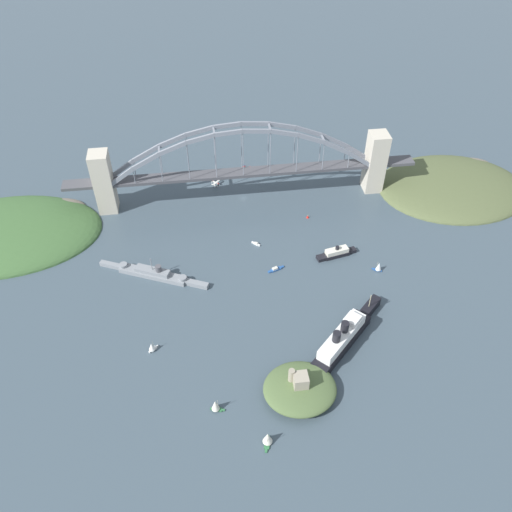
{
  "coord_description": "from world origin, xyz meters",
  "views": [
    {
      "loc": [
        35.38,
        346.88,
        257.38
      ],
      "look_at": [
        0.0,
        79.15,
        8.0
      ],
      "focal_mm": 36.99,
      "sensor_mm": 36.0,
      "label": 1
    }
  ],
  "objects_px": {
    "naval_cruiser": "(154,273)",
    "small_boat_0": "(379,267)",
    "small_boat_2": "(216,405)",
    "small_boat_3": "(276,269)",
    "harbor_arch_bridge": "(243,170)",
    "ocean_liner": "(341,341)",
    "seaplane_taxiing_near_bridge": "(246,169)",
    "harbor_ferry_steamer": "(336,253)",
    "small_boat_1": "(256,244)",
    "channel_marker_buoy": "(308,217)",
    "small_boat_4": "(152,347)",
    "seaplane_second_in_formation": "(216,183)",
    "small_boat_5": "(268,438)",
    "fort_island_mid_harbor": "(300,388)"
  },
  "relations": [
    {
      "from": "harbor_arch_bridge",
      "to": "small_boat_1",
      "type": "relative_size",
      "value": 45.52
    },
    {
      "from": "small_boat_1",
      "to": "small_boat_5",
      "type": "relative_size",
      "value": 0.62
    },
    {
      "from": "harbor_ferry_steamer",
      "to": "seaplane_second_in_formation",
      "type": "bearing_deg",
      "value": -51.41
    },
    {
      "from": "small_boat_0",
      "to": "fort_island_mid_harbor",
      "type": "bearing_deg",
      "value": 50.79
    },
    {
      "from": "harbor_ferry_steamer",
      "to": "small_boat_0",
      "type": "distance_m",
      "value": 31.63
    },
    {
      "from": "small_boat_2",
      "to": "channel_marker_buoy",
      "type": "height_order",
      "value": "small_boat_2"
    },
    {
      "from": "small_boat_0",
      "to": "channel_marker_buoy",
      "type": "relative_size",
      "value": 2.98
    },
    {
      "from": "seaplane_second_in_formation",
      "to": "small_boat_2",
      "type": "height_order",
      "value": "small_boat_2"
    },
    {
      "from": "ocean_liner",
      "to": "seaplane_second_in_formation",
      "type": "distance_m",
      "value": 190.29
    },
    {
      "from": "small_boat_3",
      "to": "channel_marker_buoy",
      "type": "bearing_deg",
      "value": -121.93
    },
    {
      "from": "harbor_arch_bridge",
      "to": "small_boat_5",
      "type": "relative_size",
      "value": 28.29
    },
    {
      "from": "seaplane_taxiing_near_bridge",
      "to": "small_boat_0",
      "type": "height_order",
      "value": "small_boat_0"
    },
    {
      "from": "harbor_arch_bridge",
      "to": "seaplane_taxiing_near_bridge",
      "type": "height_order",
      "value": "harbor_arch_bridge"
    },
    {
      "from": "fort_island_mid_harbor",
      "to": "harbor_ferry_steamer",
      "type": "bearing_deg",
      "value": -113.8
    },
    {
      "from": "naval_cruiser",
      "to": "harbor_ferry_steamer",
      "type": "distance_m",
      "value": 129.76
    },
    {
      "from": "seaplane_taxiing_near_bridge",
      "to": "small_boat_2",
      "type": "height_order",
      "value": "small_boat_2"
    },
    {
      "from": "naval_cruiser",
      "to": "ocean_liner",
      "type": "bearing_deg",
      "value": 145.63
    },
    {
      "from": "seaplane_second_in_formation",
      "to": "small_boat_4",
      "type": "distance_m",
      "value": 174.8
    },
    {
      "from": "small_boat_0",
      "to": "small_boat_5",
      "type": "distance_m",
      "value": 150.76
    },
    {
      "from": "seaplane_taxiing_near_bridge",
      "to": "small_boat_5",
      "type": "distance_m",
      "value": 253.03
    },
    {
      "from": "small_boat_3",
      "to": "small_boat_5",
      "type": "relative_size",
      "value": 1.25
    },
    {
      "from": "harbor_arch_bridge",
      "to": "small_boat_4",
      "type": "height_order",
      "value": "harbor_arch_bridge"
    },
    {
      "from": "seaplane_second_in_formation",
      "to": "small_boat_3",
      "type": "relative_size",
      "value": 0.71
    },
    {
      "from": "harbor_ferry_steamer",
      "to": "channel_marker_buoy",
      "type": "bearing_deg",
      "value": -75.93
    },
    {
      "from": "ocean_liner",
      "to": "seaplane_taxiing_near_bridge",
      "type": "relative_size",
      "value": 7.36
    },
    {
      "from": "seaplane_second_in_formation",
      "to": "small_boat_1",
      "type": "relative_size",
      "value": 1.43
    },
    {
      "from": "seaplane_taxiing_near_bridge",
      "to": "small_boat_2",
      "type": "bearing_deg",
      "value": 79.31
    },
    {
      "from": "small_boat_0",
      "to": "small_boat_1",
      "type": "distance_m",
      "value": 89.7
    },
    {
      "from": "small_boat_5",
      "to": "channel_marker_buoy",
      "type": "height_order",
      "value": "small_boat_5"
    },
    {
      "from": "naval_cruiser",
      "to": "seaplane_second_in_formation",
      "type": "relative_size",
      "value": 8.66
    },
    {
      "from": "ocean_liner",
      "to": "harbor_ferry_steamer",
      "type": "height_order",
      "value": "ocean_liner"
    },
    {
      "from": "small_boat_1",
      "to": "seaplane_taxiing_near_bridge",
      "type": "bearing_deg",
      "value": -92.19
    },
    {
      "from": "seaplane_second_in_formation",
      "to": "small_boat_1",
      "type": "distance_m",
      "value": 83.15
    },
    {
      "from": "small_boat_4",
      "to": "small_boat_1",
      "type": "bearing_deg",
      "value": -130.4
    },
    {
      "from": "small_boat_1",
      "to": "small_boat_2",
      "type": "bearing_deg",
      "value": 73.35
    },
    {
      "from": "harbor_ferry_steamer",
      "to": "seaplane_second_in_formation",
      "type": "height_order",
      "value": "harbor_ferry_steamer"
    },
    {
      "from": "naval_cruiser",
      "to": "small_boat_2",
      "type": "distance_m",
      "value": 114.22
    },
    {
      "from": "fort_island_mid_harbor",
      "to": "seaplane_taxiing_near_bridge",
      "type": "xyz_separation_m",
      "value": [
        3.9,
        -225.52,
        -2.76
      ]
    },
    {
      "from": "small_boat_2",
      "to": "small_boat_5",
      "type": "height_order",
      "value": "small_boat_5"
    },
    {
      "from": "small_boat_0",
      "to": "small_boat_1",
      "type": "relative_size",
      "value": 1.35
    },
    {
      "from": "harbor_arch_bridge",
      "to": "fort_island_mid_harbor",
      "type": "bearing_deg",
      "value": 93.19
    },
    {
      "from": "small_boat_2",
      "to": "small_boat_3",
      "type": "relative_size",
      "value": 0.79
    },
    {
      "from": "seaplane_taxiing_near_bridge",
      "to": "channel_marker_buoy",
      "type": "distance_m",
      "value": 81.77
    },
    {
      "from": "naval_cruiser",
      "to": "small_boat_5",
      "type": "relative_size",
      "value": 7.69
    },
    {
      "from": "small_boat_1",
      "to": "small_boat_3",
      "type": "height_order",
      "value": "small_boat_3"
    },
    {
      "from": "small_boat_3",
      "to": "small_boat_5",
      "type": "distance_m",
      "value": 129.1
    },
    {
      "from": "harbor_arch_bridge",
      "to": "naval_cruiser",
      "type": "relative_size",
      "value": 3.68
    },
    {
      "from": "fort_island_mid_harbor",
      "to": "small_boat_5",
      "type": "height_order",
      "value": "fort_island_mid_harbor"
    },
    {
      "from": "harbor_arch_bridge",
      "to": "harbor_ferry_steamer",
      "type": "height_order",
      "value": "harbor_arch_bridge"
    },
    {
      "from": "naval_cruiser",
      "to": "small_boat_0",
      "type": "relative_size",
      "value": 9.18
    }
  ]
}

